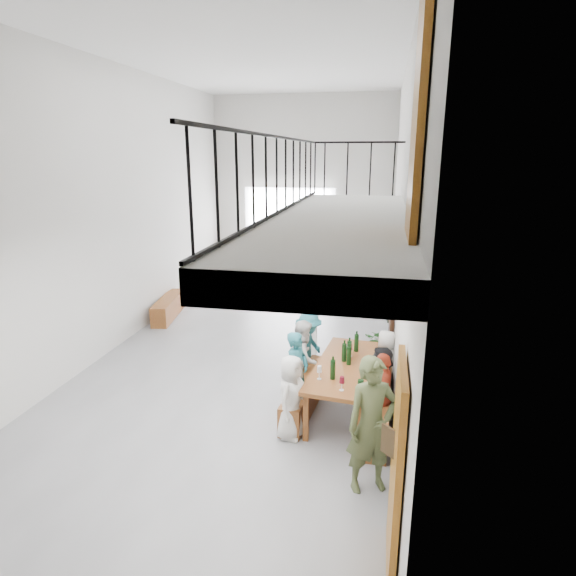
% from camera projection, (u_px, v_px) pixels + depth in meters
% --- Properties ---
extents(floor, '(12.00, 12.00, 0.00)m').
position_uv_depth(floor, '(252.00, 349.00, 9.70)').
color(floor, slate).
rests_on(floor, ground).
extents(room_walls, '(12.00, 12.00, 12.00)m').
position_uv_depth(room_walls, '(248.00, 168.00, 8.74)').
color(room_walls, silver).
rests_on(room_walls, ground).
extents(gateway_portal, '(2.80, 0.08, 2.80)m').
position_uv_depth(gateway_portal, '(290.00, 233.00, 15.01)').
color(gateway_portal, white).
rests_on(gateway_portal, ground).
extents(right_wall_decor, '(0.07, 8.28, 5.07)m').
position_uv_depth(right_wall_decor, '(395.00, 301.00, 6.96)').
color(right_wall_decor, '#9A5B13').
rests_on(right_wall_decor, ground).
extents(balcony, '(1.52, 5.62, 4.00)m').
position_uv_depth(balcony, '(340.00, 229.00, 5.57)').
color(balcony, white).
rests_on(balcony, ground).
extents(tasting_table, '(1.07, 2.15, 0.79)m').
position_uv_depth(tasting_table, '(345.00, 370.00, 7.13)').
color(tasting_table, brown).
rests_on(tasting_table, ground).
extents(bench_inner, '(0.50, 1.96, 0.45)m').
position_uv_depth(bench_inner, '(306.00, 393.00, 7.45)').
color(bench_inner, brown).
rests_on(bench_inner, ground).
extents(bench_wall, '(0.36, 2.27, 0.52)m').
position_uv_depth(bench_wall, '(379.00, 403.00, 7.07)').
color(bench_wall, brown).
rests_on(bench_wall, ground).
extents(tableware, '(0.51, 1.42, 0.35)m').
position_uv_depth(tableware, '(345.00, 355.00, 7.08)').
color(tableware, black).
rests_on(tableware, tasting_table).
extents(side_bench, '(0.63, 1.72, 0.47)m').
position_uv_depth(side_bench, '(168.00, 308.00, 11.54)').
color(side_bench, brown).
rests_on(side_bench, ground).
extents(oak_barrel, '(0.64, 0.64, 0.94)m').
position_uv_depth(oak_barrel, '(227.00, 265.00, 14.95)').
color(oak_barrel, olive).
rests_on(oak_barrel, ground).
extents(serving_counter, '(1.78, 0.55, 0.93)m').
position_uv_depth(serving_counter, '(246.00, 263.00, 15.24)').
color(serving_counter, '#351B0E').
rests_on(serving_counter, ground).
extents(counter_bottles, '(1.52, 0.13, 0.28)m').
position_uv_depth(counter_bottles, '(246.00, 244.00, 15.07)').
color(counter_bottles, black).
rests_on(counter_bottles, serving_counter).
extents(guest_left_a, '(0.51, 0.66, 1.20)m').
position_uv_depth(guest_left_a, '(291.00, 397.00, 6.56)').
color(guest_left_a, silver).
rests_on(guest_left_a, ground).
extents(guest_left_b, '(0.45, 0.55, 1.30)m').
position_uv_depth(guest_left_b, '(297.00, 373.00, 7.16)').
color(guest_left_b, '#226772').
rests_on(guest_left_b, ground).
extents(guest_left_c, '(0.49, 0.63, 1.27)m').
position_uv_depth(guest_left_c, '(304.00, 358.00, 7.73)').
color(guest_left_c, silver).
rests_on(guest_left_c, ground).
extents(guest_left_d, '(0.67, 0.91, 1.26)m').
position_uv_depth(guest_left_d, '(308.00, 348.00, 8.12)').
color(guest_left_d, '#226772').
rests_on(guest_left_d, ground).
extents(guest_right_a, '(0.36, 0.74, 1.23)m').
position_uv_depth(guest_right_a, '(382.00, 395.00, 6.59)').
color(guest_right_a, '#A4321C').
rests_on(guest_right_a, ground).
extents(guest_right_b, '(0.58, 1.08, 1.11)m').
position_uv_depth(guest_right_b, '(381.00, 382.00, 7.09)').
color(guest_right_b, black).
rests_on(guest_right_b, ground).
extents(guest_right_c, '(0.50, 0.62, 1.09)m').
position_uv_depth(guest_right_c, '(386.00, 363.00, 7.77)').
color(guest_right_c, silver).
rests_on(guest_right_c, ground).
extents(host_standing, '(0.71, 0.60, 1.65)m').
position_uv_depth(host_standing, '(372.00, 425.00, 5.46)').
color(host_standing, '#47512D').
rests_on(host_standing, ground).
extents(potted_plant, '(0.52, 0.49, 0.46)m').
position_uv_depth(potted_plant, '(376.00, 341.00, 9.51)').
color(potted_plant, '#1F4F1E').
rests_on(potted_plant, ground).
extents(bicycle_near, '(1.94, 0.81, 0.99)m').
position_uv_depth(bicycle_near, '(312.00, 266.00, 14.59)').
color(bicycle_near, black).
rests_on(bicycle_near, ground).
extents(bicycle_far, '(1.72, 0.87, 1.00)m').
position_uv_depth(bicycle_far, '(333.00, 270.00, 14.17)').
color(bicycle_far, black).
rests_on(bicycle_far, ground).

